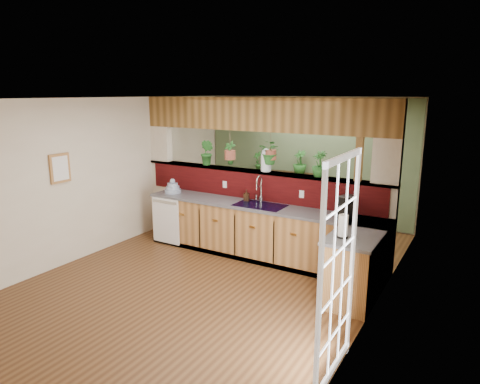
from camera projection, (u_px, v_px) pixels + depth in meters
The scene contains 28 objects.
ground at pixel (214, 275), 6.42m from camera, with size 4.60×7.00×0.01m, color #503018.
ceiling at pixel (212, 98), 5.83m from camera, with size 4.60×7.00×0.01m, color brown.
wall_back at pixel (306, 159), 9.06m from camera, with size 4.60×0.02×2.60m, color beige.
wall_left at pixel (101, 176), 7.26m from camera, with size 0.02×7.00×2.60m, color beige.
wall_right at pixel (376, 214), 4.99m from camera, with size 0.02×7.00×2.60m, color beige.
pass_through_partition at pixel (259, 182), 7.26m from camera, with size 4.60×0.21×2.60m.
pass_through_ledge at pixel (258, 172), 7.24m from camera, with size 4.60×0.21×0.04m, color brown.
header_beam at pixel (258, 114), 7.02m from camera, with size 4.60×0.15×0.55m, color brown.
sage_backwall at pixel (305, 159), 9.04m from camera, with size 4.55×0.02×2.55m, color #566E4B.
countertop at pixel (290, 240), 6.63m from camera, with size 4.14×1.52×0.90m.
dishwasher at pixel (166, 220), 7.60m from camera, with size 0.58×0.03×0.82m.
navy_sink at pixel (260, 210), 6.93m from camera, with size 0.82×0.50×0.18m.
french_door at pixel (338, 273), 3.97m from camera, with size 0.06×1.02×2.16m, color white.
framed_print at pixel (60, 168), 6.52m from camera, with size 0.04×0.35×0.45m.
faucet at pixel (260, 188), 7.03m from camera, with size 0.20×0.20×0.46m.
dish_stack at pixel (173, 188), 7.75m from camera, with size 0.30×0.30×0.26m.
soap_dispenser at pixel (246, 195), 7.16m from camera, with size 0.09×0.09×0.19m, color #3A2415.
coffee_maker at pixel (346, 208), 6.17m from camera, with size 0.18×0.30×0.33m.
paper_towel at pixel (343, 226), 5.35m from camera, with size 0.15×0.15×0.31m.
glass_jar at pixel (266, 160), 7.11m from camera, with size 0.17×0.17×0.39m.
ledge_plant_left at pixel (207, 153), 7.69m from camera, with size 0.26×0.21×0.46m, color #20571F.
ledge_plant_right at pixel (319, 164), 6.65m from camera, with size 0.23×0.23×0.41m, color #20571F.
hanging_plant_a at pixel (230, 145), 7.42m from camera, with size 0.22×0.19×0.52m.
hanging_plant_b at pixel (271, 142), 7.00m from camera, with size 0.41×0.37×0.53m.
shelving_console at pixel (279, 195), 9.27m from camera, with size 1.55×0.41×1.03m, color black.
shelf_plant_a at pixel (258, 161), 9.37m from camera, with size 0.21×0.15×0.41m, color #20571F.
shelf_plant_b at pixel (300, 162), 8.87m from camera, with size 0.28×0.28×0.49m, color #20571F.
floor_plant at pixel (356, 221), 7.93m from camera, with size 0.63×0.55×0.70m, color #20571F.
Camera 1 is at (3.36, -4.94, 2.68)m, focal length 32.00 mm.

